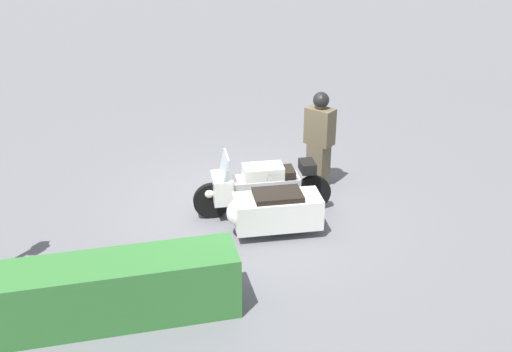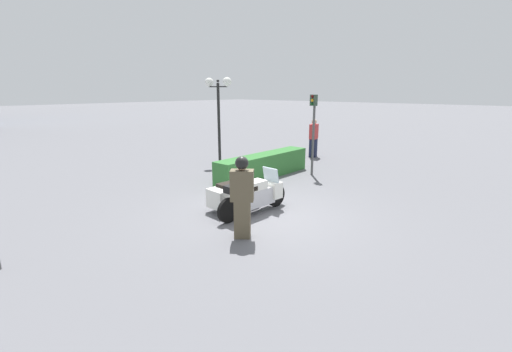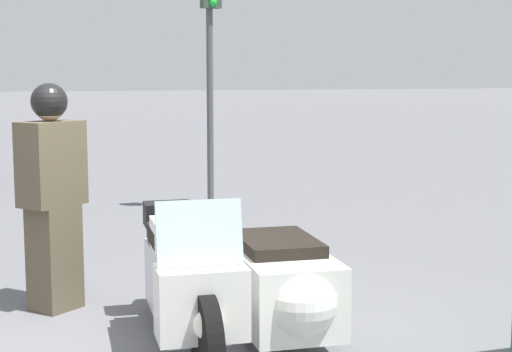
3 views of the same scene
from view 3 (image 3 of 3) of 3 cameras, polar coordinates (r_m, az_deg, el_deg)
name	(u,v)px [view 3 (image 3 of 3)]	position (r m, az deg, el deg)	size (l,w,h in m)	color
police_motorcycle	(239,283)	(5.48, -1.24, -7.76)	(2.37, 1.38, 1.15)	black
officer_rider	(52,191)	(6.45, -14.60, -1.09)	(0.54, 0.58, 1.82)	brown
traffic_light_far	(211,58)	(10.68, -3.32, 8.53)	(0.22, 0.28, 3.16)	#4C4C4C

